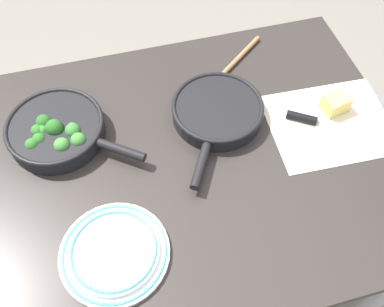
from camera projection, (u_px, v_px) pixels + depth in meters
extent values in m
plane|color=slate|center=(192.00, 259.00, 1.75)|extent=(14.00, 14.00, 0.00)
cube|color=#2D2826|center=(192.00, 161.00, 1.14)|extent=(1.16, 0.89, 0.03)
cylinder|color=#BCBCC1|center=(30.00, 163.00, 1.59)|extent=(0.05, 0.05, 0.72)
cylinder|color=#BCBCC1|center=(290.00, 108.00, 1.74)|extent=(0.05, 0.05, 0.72)
cylinder|color=black|center=(56.00, 130.00, 1.15)|extent=(0.26, 0.26, 0.05)
torus|color=black|center=(54.00, 125.00, 1.13)|extent=(0.26, 0.26, 0.01)
cylinder|color=black|center=(121.00, 150.00, 1.10)|extent=(0.12, 0.10, 0.02)
cylinder|color=#245B1C|center=(35.00, 150.00, 1.12)|extent=(0.01, 0.01, 0.02)
sphere|color=#2D6B28|center=(32.00, 145.00, 1.10)|extent=(0.04, 0.04, 0.04)
cylinder|color=#357027|center=(64.00, 151.00, 1.12)|extent=(0.01, 0.01, 0.02)
sphere|color=#428438|center=(62.00, 145.00, 1.10)|extent=(0.04, 0.04, 0.04)
cylinder|color=#245B1C|center=(42.00, 145.00, 1.13)|extent=(0.01, 0.01, 0.02)
sphere|color=#2D6B28|center=(39.00, 140.00, 1.11)|extent=(0.04, 0.04, 0.04)
cylinder|color=#245B1C|center=(40.00, 136.00, 1.15)|extent=(0.01, 0.01, 0.02)
sphere|color=#2D6B28|center=(38.00, 131.00, 1.13)|extent=(0.04, 0.04, 0.04)
cylinder|color=#205218|center=(47.00, 128.00, 1.16)|extent=(0.01, 0.01, 0.02)
sphere|color=#286023|center=(44.00, 122.00, 1.14)|extent=(0.04, 0.04, 0.04)
cylinder|color=#2C6823|center=(75.00, 136.00, 1.14)|extent=(0.01, 0.01, 0.02)
sphere|color=#387A33|center=(73.00, 131.00, 1.12)|extent=(0.04, 0.04, 0.04)
cylinder|color=#357027|center=(81.00, 146.00, 1.13)|extent=(0.01, 0.01, 0.02)
sphere|color=#428438|center=(78.00, 140.00, 1.11)|extent=(0.04, 0.04, 0.04)
cylinder|color=#205218|center=(57.00, 134.00, 1.15)|extent=(0.02, 0.02, 0.03)
sphere|color=#286023|center=(54.00, 128.00, 1.12)|extent=(0.05, 0.05, 0.05)
cylinder|color=#2C6823|center=(74.00, 132.00, 1.16)|extent=(0.01, 0.01, 0.02)
sphere|color=#387A33|center=(72.00, 127.00, 1.14)|extent=(0.03, 0.03, 0.03)
cylinder|color=#2C6823|center=(45.00, 135.00, 1.15)|extent=(0.01, 0.01, 0.02)
sphere|color=#387A33|center=(43.00, 131.00, 1.13)|extent=(0.03, 0.03, 0.03)
cylinder|color=#357027|center=(57.00, 132.00, 1.15)|extent=(0.01, 0.01, 0.02)
sphere|color=#428438|center=(55.00, 126.00, 1.14)|extent=(0.04, 0.04, 0.04)
cube|color=#AD7F4C|center=(46.00, 150.00, 1.12)|extent=(0.04, 0.04, 0.03)
cube|color=#9E703D|center=(60.00, 130.00, 1.15)|extent=(0.05, 0.05, 0.04)
cube|color=#AD7F4C|center=(69.00, 141.00, 1.13)|extent=(0.04, 0.04, 0.03)
cylinder|color=black|center=(217.00, 111.00, 1.19)|extent=(0.25, 0.25, 0.04)
torus|color=black|center=(218.00, 106.00, 1.17)|extent=(0.26, 0.26, 0.01)
cylinder|color=black|center=(201.00, 166.00, 1.08)|extent=(0.09, 0.13, 0.02)
cylinder|color=#DBC156|center=(217.00, 112.00, 1.19)|extent=(0.21, 0.21, 0.02)
cylinder|color=#996B42|center=(232.00, 65.00, 1.31)|extent=(0.25, 0.20, 0.02)
ellipsoid|color=#996B42|center=(198.00, 100.00, 1.23)|extent=(0.08, 0.07, 0.02)
cube|color=beige|center=(330.00, 123.00, 1.20)|extent=(0.35, 0.29, 0.00)
cube|color=silver|center=(345.00, 131.00, 1.18)|extent=(0.15, 0.11, 0.01)
cylinder|color=black|center=(302.00, 118.00, 1.19)|extent=(0.08, 0.07, 0.02)
cube|color=#EACC66|center=(336.00, 103.00, 1.20)|extent=(0.08, 0.07, 0.05)
cylinder|color=white|center=(115.00, 253.00, 0.98)|extent=(0.25, 0.25, 0.01)
torus|color=#4C9EB7|center=(114.00, 252.00, 0.97)|extent=(0.24, 0.24, 0.01)
cylinder|color=white|center=(114.00, 251.00, 0.97)|extent=(0.21, 0.21, 0.01)
torus|color=#4C9EB7|center=(113.00, 250.00, 0.96)|extent=(0.20, 0.20, 0.01)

